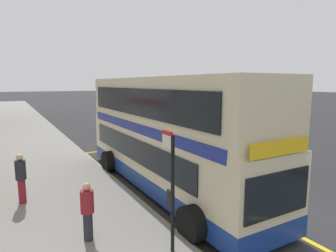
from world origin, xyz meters
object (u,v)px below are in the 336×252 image
at_px(parked_car_white_across, 188,125).
at_px(pedestrian_waiting_near_sign, 87,210).
at_px(double_decker_bus, 164,137).
at_px(pedestrian_further_back, 21,177).
at_px(bus_stop_sign, 171,183).

height_order(parked_car_white_across, pedestrian_waiting_near_sign, pedestrian_waiting_near_sign).
xyz_separation_m(double_decker_bus, parked_car_white_across, (7.55, 9.63, -1.26)).
bearing_deg(pedestrian_further_back, pedestrian_waiting_near_sign, -68.56).
relative_size(parked_car_white_across, pedestrian_waiting_near_sign, 2.72).
relative_size(double_decker_bus, parked_car_white_across, 2.65).
bearing_deg(bus_stop_sign, pedestrian_further_back, 121.53).
relative_size(bus_stop_sign, pedestrian_waiting_near_sign, 1.90).
height_order(double_decker_bus, pedestrian_further_back, double_decker_bus).
bearing_deg(pedestrian_further_back, parked_car_white_across, 35.17).
relative_size(double_decker_bus, pedestrian_waiting_near_sign, 7.21).
distance_m(double_decker_bus, bus_stop_sign, 4.74).
xyz_separation_m(parked_car_white_across, pedestrian_waiting_near_sign, (-11.34, -12.42, 0.17)).
xyz_separation_m(bus_stop_sign, pedestrian_waiting_near_sign, (-1.65, 1.44, -0.86)).
xyz_separation_m(bus_stop_sign, parked_car_white_across, (9.69, 13.86, -1.04)).
bearing_deg(parked_car_white_across, pedestrian_waiting_near_sign, -131.75).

